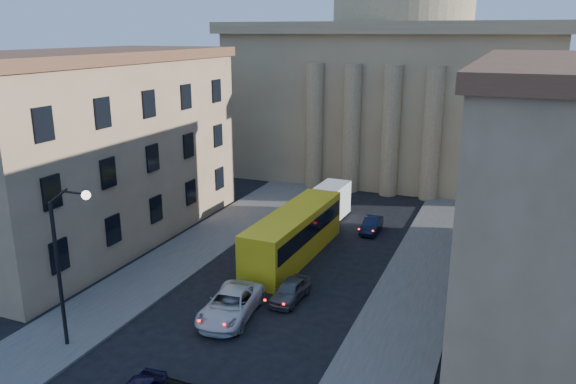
# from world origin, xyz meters

# --- Properties ---
(sidewalk_left) EXTENTS (5.00, 60.00, 0.15)m
(sidewalk_left) POSITION_xyz_m (-8.50, 18.00, 0.07)
(sidewalk_left) COLOR #4F4D48
(sidewalk_left) RESTS_ON ground
(sidewalk_right) EXTENTS (5.00, 60.00, 0.15)m
(sidewalk_right) POSITION_xyz_m (8.50, 18.00, 0.07)
(sidewalk_right) COLOR #4F4D48
(sidewalk_right) RESTS_ON ground
(church) EXTENTS (68.02, 28.76, 36.60)m
(church) POSITION_xyz_m (0.00, 55.47, 11.88)
(church) COLOR #8E7557
(church) RESTS_ON ground
(building_left) EXTENTS (11.60, 26.60, 14.70)m
(building_left) POSITION_xyz_m (-17.00, 22.00, 7.42)
(building_left) COLOR tan
(building_left) RESTS_ON ground
(street_lamp) EXTENTS (2.62, 0.44, 8.83)m
(street_lamp) POSITION_xyz_m (-6.97, 8.00, 5.29)
(street_lamp) COLOR black
(street_lamp) RESTS_ON ground
(car_left_mid) EXTENTS (3.26, 5.95, 1.58)m
(car_left_mid) POSITION_xyz_m (-0.92, 14.05, 0.79)
(car_left_mid) COLOR silver
(car_left_mid) RESTS_ON ground
(car_right_far) EXTENTS (1.71, 3.91, 1.31)m
(car_right_far) POSITION_xyz_m (1.49, 17.35, 0.66)
(car_right_far) COLOR #4C4C51
(car_right_far) RESTS_ON ground
(car_right_distant) EXTENTS (1.36, 3.75, 1.23)m
(car_right_distant) POSITION_xyz_m (3.17, 31.36, 0.62)
(car_right_distant) COLOR black
(car_right_distant) RESTS_ON ground
(city_bus) EXTENTS (3.28, 12.50, 3.50)m
(city_bus) POSITION_xyz_m (-0.86, 23.93, 1.88)
(city_bus) COLOR yellow
(city_bus) RESTS_ON ground
(box_truck) EXTENTS (2.37, 5.68, 3.09)m
(box_truck) POSITION_xyz_m (-1.04, 32.78, 1.46)
(box_truck) COLOR silver
(box_truck) RESTS_ON ground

